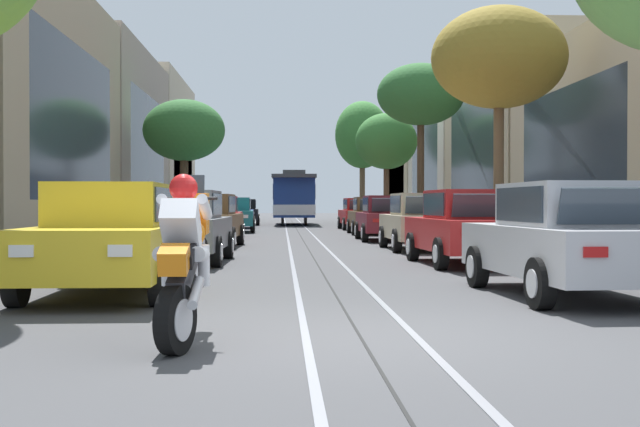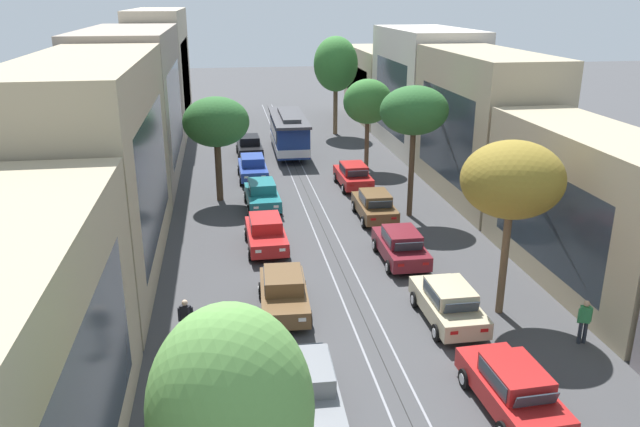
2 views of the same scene
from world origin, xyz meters
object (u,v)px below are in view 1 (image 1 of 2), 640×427
parked_car_yellow_near_left (110,238)px  fire_hydrant (111,244)px  parked_car_blue_sixth_left (236,213)px  motorcycle_with_rider (185,253)px  parked_car_brown_mid_left (207,220)px  street_tree_kerb_right_second (499,59)px  street_tree_kerb_right_far (362,135)px  street_tree_kerb_left_second (184,131)px  street_tree_kerb_right_mid (421,96)px  pedestrian_on_right_pavement (65,217)px  parked_car_black_far_left (244,212)px  parked_car_teal_fifth_left (233,215)px  parked_car_silver_near_right (568,239)px  parked_car_grey_second_left (183,226)px  parked_car_brown_fifth_right (372,215)px  parked_car_beige_mid_right (421,221)px  parked_car_red_second_right (467,227)px  parked_car_red_fourth_left (217,217)px  pedestrian_on_left_pavement (603,217)px  parked_car_red_sixth_right (360,214)px  cable_car_trolley (294,198)px  street_tree_kerb_right_fourth (386,142)px  parked_car_maroon_fourth_right (386,218)px

parked_car_yellow_near_left → fire_hydrant: bearing=101.7°
parked_car_blue_sixth_left → fire_hydrant: (-1.22, -26.07, -0.38)m
motorcycle_with_rider → parked_car_brown_mid_left: bearing=94.6°
street_tree_kerb_right_second → street_tree_kerb_right_far: size_ratio=0.81×
parked_car_blue_sixth_left → street_tree_kerb_left_second: 6.34m
street_tree_kerb_right_mid → pedestrian_on_right_pavement: size_ratio=4.46×
parked_car_black_far_left → parked_car_yellow_near_left: bearing=-90.1°
parked_car_teal_fifth_left → parked_car_silver_near_right: bearing=-76.8°
parked_car_grey_second_left → motorcycle_with_rider: (1.28, -10.36, 0.03)m
street_tree_kerb_right_far → fire_hydrant: 41.21m
street_tree_kerb_left_second → fire_hydrant: street_tree_kerb_left_second is taller
parked_car_teal_fifth_left → parked_car_brown_fifth_right: (6.08, -2.95, 0.00)m
parked_car_blue_sixth_left → parked_car_beige_mid_right: bearing=-73.3°
parked_car_red_second_right → street_tree_kerb_right_second: street_tree_kerb_right_second is taller
parked_car_brown_fifth_right → street_tree_kerb_right_far: street_tree_kerb_right_far is taller
parked_car_red_fourth_left → parked_car_blue_sixth_left: bearing=89.9°
parked_car_red_fourth_left → fire_hydrant: size_ratio=5.22×
parked_car_grey_second_left → pedestrian_on_left_pavement: 10.57m
parked_car_grey_second_left → parked_car_red_second_right: bearing=-8.8°
parked_car_brown_mid_left → parked_car_black_far_left: same height
parked_car_yellow_near_left → motorcycle_with_rider: size_ratio=2.25×
parked_car_brown_mid_left → parked_car_teal_fifth_left: 13.01m
street_tree_kerb_right_far → fire_hydrant: size_ratio=10.20×
parked_car_red_sixth_right → cable_car_trolley: 10.04m
parked_car_brown_fifth_right → parked_car_black_far_left: bearing=111.6°
parked_car_beige_mid_right → pedestrian_on_right_pavement: bearing=179.5°
parked_car_beige_mid_right → street_tree_kerb_right_fourth: street_tree_kerb_right_fourth is taller
parked_car_silver_near_right → motorcycle_with_rider: size_ratio=2.28×
street_tree_kerb_left_second → fire_hydrant: 22.14m
parked_car_blue_sixth_left → parked_car_red_sixth_right: size_ratio=1.00×
parked_car_red_second_right → street_tree_kerb_left_second: (-8.59, 22.29, 3.99)m
parked_car_silver_near_right → street_tree_kerb_left_second: (-8.64, 28.19, 3.99)m
parked_car_beige_mid_right → street_tree_kerb_right_mid: street_tree_kerb_right_mid is taller
street_tree_kerb_right_second → parked_car_silver_near_right: bearing=-100.7°
parked_car_silver_near_right → fire_hydrant: parked_car_silver_near_right is taller
parked_car_black_far_left → street_tree_kerb_left_second: 11.79m
parked_car_grey_second_left → street_tree_kerb_left_second: street_tree_kerb_left_second is taller
parked_car_brown_fifth_right → street_tree_kerb_right_fourth: 11.76m
parked_car_red_second_right → pedestrian_on_right_pavement: bearing=150.2°
pedestrian_on_left_pavement → parked_car_maroon_fourth_right: bearing=118.6°
parked_car_red_second_right → parked_car_maroon_fourth_right: same height
parked_car_grey_second_left → street_tree_kerb_right_fourth: bearing=73.7°
fire_hydrant → pedestrian_on_left_pavement: bearing=12.8°
parked_car_yellow_near_left → street_tree_kerb_left_second: (-2.26, 27.63, 3.99)m
pedestrian_on_left_pavement → pedestrian_on_right_pavement: pedestrian_on_left_pavement is taller
parked_car_red_fourth_left → street_tree_kerb_right_mid: size_ratio=0.60×
fire_hydrant → parked_car_red_second_right: bearing=-4.6°
parked_car_grey_second_left → parked_car_beige_mid_right: size_ratio=1.01×
parked_car_black_far_left → motorcycle_with_rider: (1.46, -42.56, 0.03)m
parked_car_beige_mid_right → street_tree_kerb_left_second: 19.23m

